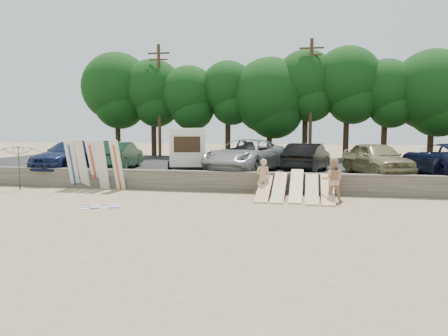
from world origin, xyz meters
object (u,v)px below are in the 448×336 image
at_px(box_trailer, 189,147).
at_px(beach_umbrella, 19,167).
at_px(car_3, 307,158).
at_px(car_5, 447,160).
at_px(beachgoer_a, 263,178).
at_px(car_2, 246,155).
at_px(beachgoer_b, 333,180).
at_px(car_0, 71,155).
at_px(car_1, 119,155).
at_px(cooler, 312,193).
at_px(car_4, 376,159).

bearing_deg(box_trailer, beach_umbrella, -161.60).
xyz_separation_m(car_3, car_5, (6.93, -0.52, 0.04)).
bearing_deg(beachgoer_a, car_2, -76.82).
bearing_deg(beachgoer_b, beachgoer_a, -16.14).
bearing_deg(car_5, car_0, -11.33).
bearing_deg(beachgoer_a, car_0, -22.35).
relative_size(car_2, car_3, 1.34).
bearing_deg(car_0, car_1, 20.74).
bearing_deg(car_5, cooler, 14.98).
xyz_separation_m(beachgoer_a, beachgoer_b, (3.04, -0.97, 0.08)).
xyz_separation_m(car_2, beachgoer_a, (1.42, -4.14, -0.73)).
distance_m(car_3, beachgoer_b, 5.59).
height_order(car_3, car_4, car_4).
bearing_deg(car_4, car_0, 160.91).
bearing_deg(car_1, cooler, 154.20).
height_order(car_0, car_1, car_0).
bearing_deg(car_4, beach_umbrella, 172.92).
relative_size(car_1, car_3, 1.00).
bearing_deg(beachgoer_b, box_trailer, -32.77).
height_order(car_0, car_4, car_4).
height_order(car_1, beach_umbrella, beach_umbrella).
distance_m(box_trailer, car_5, 13.62).
bearing_deg(car_1, beach_umbrella, 44.84).
bearing_deg(car_5, box_trailer, -14.38).
bearing_deg(beach_umbrella, beachgoer_b, -2.46).
bearing_deg(car_0, car_3, 11.69).
bearing_deg(car_3, box_trailer, 13.44).
bearing_deg(beachgoer_b, car_2, -47.28).
distance_m(car_3, beachgoer_a, 4.91).
bearing_deg(box_trailer, car_5, -14.93).
distance_m(car_5, cooler, 7.65).
bearing_deg(car_5, beachgoer_a, 11.39).
bearing_deg(car_0, car_2, 11.17).
height_order(box_trailer, beach_umbrella, box_trailer).
height_order(box_trailer, beachgoer_b, box_trailer).
height_order(car_0, car_5, car_5).
xyz_separation_m(car_0, car_5, (20.52, 0.48, 0.01)).
xyz_separation_m(car_1, car_4, (14.34, -0.56, 0.06)).
distance_m(box_trailer, beachgoer_a, 6.55).
distance_m(car_1, beachgoer_b, 13.01).
xyz_separation_m(car_0, car_2, (10.24, 0.66, 0.08)).
relative_size(car_4, beachgoer_b, 2.65).
relative_size(car_0, car_5, 0.95).
distance_m(car_5, beach_umbrella, 21.62).
distance_m(beachgoer_b, cooler, 1.84).
xyz_separation_m(car_1, car_3, (10.84, 0.35, -0.00)).
distance_m(car_0, beachgoer_b, 15.37).
distance_m(car_1, car_2, 7.50).
distance_m(box_trailer, car_3, 6.70).
distance_m(car_1, beach_umbrella, 5.60).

